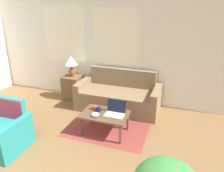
# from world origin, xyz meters

# --- Properties ---
(wall_back) EXTENTS (6.24, 0.06, 2.60)m
(wall_back) POSITION_xyz_m (-0.00, 4.03, 1.31)
(wall_back) COLOR white
(wall_back) RESTS_ON ground_plane
(rug) EXTENTS (1.54, 1.79, 0.01)m
(rug) POSITION_xyz_m (0.85, 3.04, 0.00)
(rug) COLOR brown
(rug) RESTS_ON ground_plane
(couch) EXTENTS (1.83, 0.82, 0.85)m
(couch) POSITION_xyz_m (0.79, 3.60, 0.27)
(couch) COLOR #846B4C
(couch) RESTS_ON ground_plane
(armchair) EXTENTS (0.89, 0.71, 0.80)m
(armchair) POSITION_xyz_m (-0.65, 1.59, 0.26)
(armchair) COLOR teal
(armchair) RESTS_ON ground_plane
(side_table) EXTENTS (0.42, 0.42, 0.59)m
(side_table) POSITION_xyz_m (-0.45, 3.72, 0.30)
(side_table) COLOR brown
(side_table) RESTS_ON ground_plane
(table_lamp) EXTENTS (0.32, 0.32, 0.50)m
(table_lamp) POSITION_xyz_m (-0.45, 3.72, 0.93)
(table_lamp) COLOR brown
(table_lamp) RESTS_ON side_table
(coffee_table) EXTENTS (0.85, 0.57, 0.40)m
(coffee_table) POSITION_xyz_m (0.85, 2.54, 0.35)
(coffee_table) COLOR brown
(coffee_table) RESTS_ON ground_plane
(laptop) EXTENTS (0.35, 0.28, 0.24)m
(laptop) POSITION_xyz_m (1.04, 2.58, 0.45)
(laptop) COLOR #B7B7BC
(laptop) RESTS_ON coffee_table
(cup_navy) EXTENTS (0.08, 0.08, 0.08)m
(cup_navy) POSITION_xyz_m (0.72, 2.59, 0.44)
(cup_navy) COLOR #191E4C
(cup_navy) RESTS_ON coffee_table
(cup_yellow) EXTENTS (0.10, 0.10, 0.07)m
(cup_yellow) POSITION_xyz_m (0.62, 2.63, 0.44)
(cup_yellow) COLOR #B23D38
(cup_yellow) RESTS_ON coffee_table
(snack_bowl) EXTENTS (0.14, 0.14, 0.06)m
(snack_bowl) POSITION_xyz_m (0.73, 2.40, 0.43)
(snack_bowl) COLOR white
(snack_bowl) RESTS_ON coffee_table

